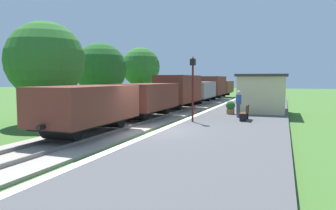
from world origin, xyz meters
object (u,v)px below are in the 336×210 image
object	(u,v)px
bench_down_platform	(259,100)
potted_planter	(231,107)
tree_trackside_far	(100,69)
bench_near_hut	(245,112)
tree_trackside_mid	(45,61)
person_waiting	(239,103)
freight_train	(190,91)
lamp_post_near	(193,77)
station_hut	(263,93)
tree_field_left	(141,67)

from	to	relation	value
bench_down_platform	potted_planter	size ratio (longest dim) A/B	1.64
tree_trackside_far	bench_near_hut	bearing A→B (deg)	-20.89
bench_down_platform	tree_trackside_far	xyz separation A→B (m)	(-12.88, -6.36, 2.83)
potted_planter	tree_trackside_mid	size ratio (longest dim) A/B	0.15
person_waiting	tree_trackside_mid	size ratio (longest dim) A/B	0.28
freight_train	bench_down_platform	distance (m)	6.41
bench_down_platform	potted_planter	world-z (taller)	potted_planter
freight_train	potted_planter	xyz separation A→B (m)	(4.84, -6.77, -0.78)
lamp_post_near	tree_trackside_mid	world-z (taller)	tree_trackside_mid
lamp_post_near	tree_trackside_mid	bearing A→B (deg)	-167.22
freight_train	person_waiting	size ratio (longest dim) A/B	22.92
station_hut	tree_trackside_mid	size ratio (longest dim) A/B	0.95
freight_train	potted_planter	bearing A→B (deg)	-54.44
lamp_post_near	station_hut	bearing A→B (deg)	66.47
potted_planter	tree_field_left	xyz separation A→B (m)	(-11.76, 10.62, 3.31)
bench_down_platform	tree_field_left	bearing A→B (deg)	169.70
bench_near_hut	tree_trackside_mid	distance (m)	12.28
person_waiting	station_hut	bearing A→B (deg)	-131.23
bench_near_hut	tree_field_left	distance (m)	19.21
potted_planter	tree_trackside_mid	bearing A→B (deg)	-146.08
person_waiting	bench_near_hut	bearing A→B (deg)	88.67
bench_near_hut	bench_down_platform	bearing A→B (deg)	90.00
person_waiting	tree_trackside_far	distance (m)	13.10
lamp_post_near	tree_trackside_far	xyz separation A→B (m)	(-10.13, 6.64, 0.75)
freight_train	tree_field_left	distance (m)	8.31
station_hut	lamp_post_near	distance (m)	8.49
lamp_post_near	tree_trackside_far	bearing A→B (deg)	146.74
station_hut	bench_near_hut	bearing A→B (deg)	-95.80
tree_trackside_mid	freight_train	bearing A→B (deg)	69.16
potted_planter	tree_trackside_mid	world-z (taller)	tree_trackside_mid
person_waiting	tree_trackside_mid	world-z (taller)	tree_trackside_mid
station_hut	tree_trackside_far	distance (m)	13.66
station_hut	tree_field_left	xyz separation A→B (m)	(-13.72, 7.67, 2.38)
bench_down_platform	potted_planter	bearing A→B (deg)	-99.32
bench_near_hut	person_waiting	bearing A→B (deg)	116.32
lamp_post_near	tree_field_left	world-z (taller)	tree_field_left
bench_near_hut	station_hut	bearing A→B (deg)	84.20
person_waiting	tree_field_left	size ratio (longest dim) A/B	0.28
bench_down_platform	tree_trackside_far	bearing A→B (deg)	-153.73
freight_train	lamp_post_near	size ratio (longest dim) A/B	10.59
station_hut	potted_planter	bearing A→B (deg)	-123.55
freight_train	person_waiting	distance (m)	10.34
bench_near_hut	tree_trackside_far	xyz separation A→B (m)	(-12.88, 4.91, 2.83)
tree_trackside_mid	bench_near_hut	bearing A→B (deg)	17.97
person_waiting	tree_trackside_mid	distance (m)	12.06
station_hut	tree_field_left	distance (m)	15.89
freight_train	person_waiting	xyz separation A→B (m)	(5.63, -8.66, -0.32)
bench_near_hut	lamp_post_near	xyz separation A→B (m)	(-2.75, -1.73, 2.08)
bench_near_hut	person_waiting	size ratio (longest dim) A/B	0.88
bench_near_hut	potted_planter	distance (m)	3.32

